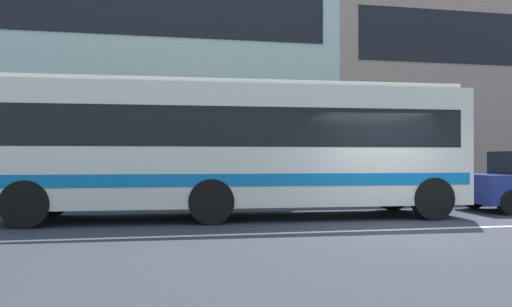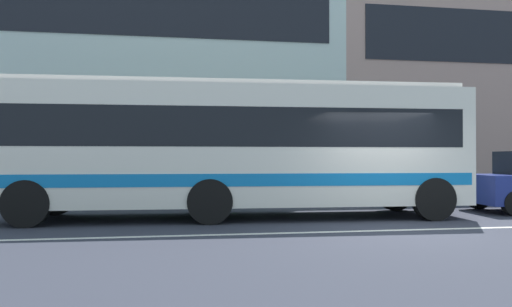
# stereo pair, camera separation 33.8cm
# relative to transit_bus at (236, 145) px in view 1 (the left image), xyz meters

# --- Properties ---
(ground_plane) EXTENTS (160.00, 160.00, 0.00)m
(ground_plane) POSITION_rel_transit_bus_xyz_m (3.15, -2.63, -1.79)
(ground_plane) COLOR #2E313D
(lane_centre_line) EXTENTS (60.00, 0.16, 0.01)m
(lane_centre_line) POSITION_rel_transit_bus_xyz_m (3.15, -2.63, -1.78)
(lane_centre_line) COLOR silver
(lane_centre_line) RESTS_ON ground_plane
(hedge_row_far) EXTENTS (14.36, 1.10, 0.79)m
(hedge_row_far) POSITION_rel_transit_bus_xyz_m (1.18, 4.01, -1.39)
(hedge_row_far) COLOR #266220
(hedge_row_far) RESTS_ON ground_plane
(apartment_block_left) EXTENTS (19.26, 11.58, 13.23)m
(apartment_block_left) POSITION_rel_transit_bus_xyz_m (-3.80, 14.11, 4.83)
(apartment_block_left) COLOR silver
(apartment_block_left) RESTS_ON ground_plane
(apartment_block_right) EXTENTS (21.58, 11.58, 11.98)m
(apartment_block_right) POSITION_rel_transit_bus_xyz_m (16.62, 14.11, 4.21)
(apartment_block_right) COLOR tan
(apartment_block_right) RESTS_ON ground_plane
(transit_bus) EXTENTS (11.14, 2.93, 3.24)m
(transit_bus) POSITION_rel_transit_bus_xyz_m (0.00, 0.00, 0.00)
(transit_bus) COLOR silver
(transit_bus) RESTS_ON ground_plane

